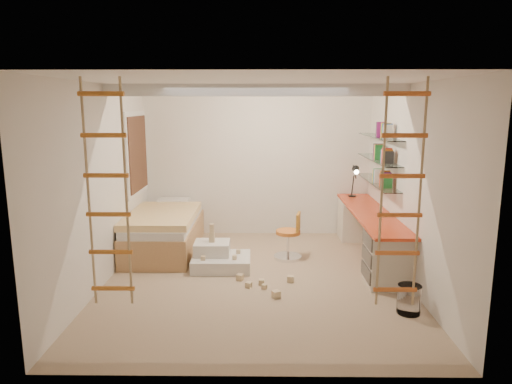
{
  "coord_description": "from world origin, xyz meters",
  "views": [
    {
      "loc": [
        0.07,
        -5.86,
        2.34
      ],
      "look_at": [
        0.0,
        0.3,
        1.15
      ],
      "focal_mm": 32.0,
      "sensor_mm": 36.0,
      "label": 1
    }
  ],
  "objects_px": {
    "bed": "(165,231)",
    "swivel_chair": "(289,242)",
    "desk": "(369,233)",
    "play_platform": "(219,258)"
  },
  "relations": [
    {
      "from": "bed",
      "to": "swivel_chair",
      "type": "relative_size",
      "value": 2.76
    },
    {
      "from": "desk",
      "to": "bed",
      "type": "distance_m",
      "value": 3.22
    },
    {
      "from": "bed",
      "to": "play_platform",
      "type": "xyz_separation_m",
      "value": [
        0.94,
        -0.78,
        -0.19
      ]
    },
    {
      "from": "desk",
      "to": "swivel_chair",
      "type": "relative_size",
      "value": 3.87
    },
    {
      "from": "bed",
      "to": "desk",
      "type": "bearing_deg",
      "value": -6.49
    },
    {
      "from": "desk",
      "to": "bed",
      "type": "relative_size",
      "value": 1.4
    },
    {
      "from": "desk",
      "to": "swivel_chair",
      "type": "bearing_deg",
      "value": -179.54
    },
    {
      "from": "desk",
      "to": "bed",
      "type": "bearing_deg",
      "value": 173.51
    },
    {
      "from": "bed",
      "to": "play_platform",
      "type": "height_order",
      "value": "bed"
    },
    {
      "from": "bed",
      "to": "swivel_chair",
      "type": "height_order",
      "value": "swivel_chair"
    }
  ]
}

